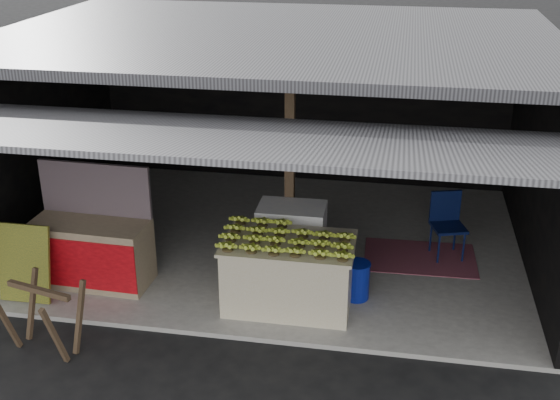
% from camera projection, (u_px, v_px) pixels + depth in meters
% --- Properties ---
extents(ground, '(80.00, 80.00, 0.00)m').
position_uv_depth(ground, '(235.00, 340.00, 7.90)').
color(ground, black).
rests_on(ground, ground).
extents(concrete_slab, '(7.00, 5.00, 0.06)m').
position_uv_depth(concrete_slab, '(276.00, 240.00, 10.15)').
color(concrete_slab, gray).
rests_on(concrete_slab, ground).
extents(shophouse, '(7.40, 7.29, 3.02)m').
position_uv_depth(shophouse, '(280.00, 95.00, 9.62)').
color(shophouse, black).
rests_on(shophouse, ground).
extents(banana_table, '(1.54, 0.95, 0.85)m').
position_uv_depth(banana_table, '(289.00, 274.00, 8.32)').
color(banana_table, beige).
rests_on(banana_table, concrete_slab).
extents(banana_pile, '(1.42, 0.86, 0.17)m').
position_uv_depth(banana_pile, '(289.00, 235.00, 8.12)').
color(banana_pile, yellow).
rests_on(banana_pile, banana_table).
extents(white_crate, '(0.86, 0.60, 0.95)m').
position_uv_depth(white_crate, '(291.00, 240.00, 9.03)').
color(white_crate, white).
rests_on(white_crate, concrete_slab).
extents(neighbor_stall, '(1.49, 0.71, 1.51)m').
position_uv_depth(neighbor_stall, '(91.00, 249.00, 8.83)').
color(neighbor_stall, '#998466').
rests_on(neighbor_stall, concrete_slab).
extents(green_signboard, '(0.64, 0.26, 0.95)m').
position_uv_depth(green_signboard, '(25.00, 263.00, 8.43)').
color(green_signboard, black).
rests_on(green_signboard, concrete_slab).
extents(sawhorse, '(0.86, 0.85, 0.80)m').
position_uv_depth(sawhorse, '(42.00, 312.00, 7.51)').
color(sawhorse, '#4E3A27').
rests_on(sawhorse, ground).
extents(water_barrel, '(0.31, 0.31, 0.45)m').
position_uv_depth(water_barrel, '(357.00, 282.00, 8.54)').
color(water_barrel, navy).
rests_on(water_barrel, concrete_slab).
extents(plastic_chair, '(0.53, 0.53, 0.90)m').
position_uv_depth(plastic_chair, '(447.00, 219.00, 9.50)').
color(plastic_chair, '#0B143C').
rests_on(plastic_chair, concrete_slab).
extents(magenta_rug, '(1.53, 1.04, 0.01)m').
position_uv_depth(magenta_rug, '(420.00, 257.00, 9.59)').
color(magenta_rug, maroon).
rests_on(magenta_rug, concrete_slab).
extents(picture_frames, '(1.62, 0.04, 0.46)m').
position_uv_depth(picture_frames, '(292.00, 73.00, 11.59)').
color(picture_frames, black).
rests_on(picture_frames, shophouse).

